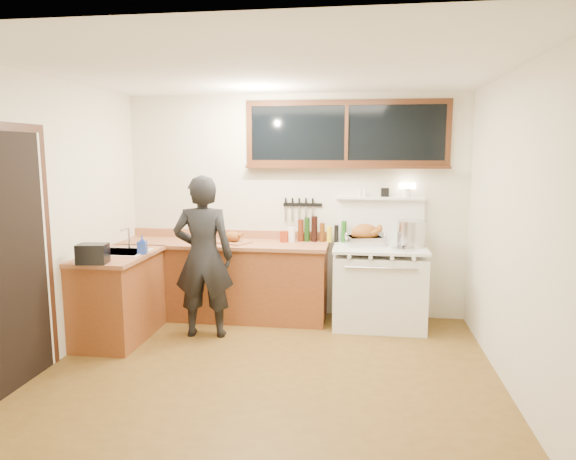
# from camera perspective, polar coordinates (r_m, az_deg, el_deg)

# --- Properties ---
(ground_plane) EXTENTS (4.00, 3.50, 0.02)m
(ground_plane) POSITION_cam_1_polar(r_m,az_deg,el_deg) (4.74, -2.11, -15.58)
(ground_plane) COLOR #573C16
(room_shell) EXTENTS (4.10, 3.60, 2.65)m
(room_shell) POSITION_cam_1_polar(r_m,az_deg,el_deg) (4.33, -2.23, 4.88)
(room_shell) COLOR beige
(room_shell) RESTS_ON ground
(counter_back) EXTENTS (2.44, 0.64, 1.00)m
(counter_back) POSITION_cam_1_polar(r_m,az_deg,el_deg) (6.10, -7.17, -5.46)
(counter_back) COLOR brown
(counter_back) RESTS_ON ground
(counter_left) EXTENTS (0.64, 1.09, 0.90)m
(counter_left) POSITION_cam_1_polar(r_m,az_deg,el_deg) (5.66, -18.29, -6.97)
(counter_left) COLOR brown
(counter_left) RESTS_ON ground
(sink_unit) EXTENTS (0.50, 0.45, 0.37)m
(sink_unit) POSITION_cam_1_polar(r_m,az_deg,el_deg) (5.63, -17.96, -2.90)
(sink_unit) COLOR white
(sink_unit) RESTS_ON counter_left
(vintage_stove) EXTENTS (1.02, 0.74, 1.59)m
(vintage_stove) POSITION_cam_1_polar(r_m,az_deg,el_deg) (5.85, 10.09, -5.99)
(vintage_stove) COLOR white
(vintage_stove) RESTS_ON ground
(back_window) EXTENTS (2.32, 0.13, 0.77)m
(back_window) POSITION_cam_1_polar(r_m,az_deg,el_deg) (5.97, 6.49, 9.85)
(back_window) COLOR black
(back_window) RESTS_ON room_shell
(left_doorway) EXTENTS (0.02, 1.04, 2.17)m
(left_doorway) POSITION_cam_1_polar(r_m,az_deg,el_deg) (4.69, -28.21, -2.79)
(left_doorway) COLOR black
(left_doorway) RESTS_ON ground
(knife_strip) EXTENTS (0.46, 0.03, 0.28)m
(knife_strip) POSITION_cam_1_polar(r_m,az_deg,el_deg) (6.05, 1.47, 2.75)
(knife_strip) COLOR black
(knife_strip) RESTS_ON room_shell
(man) EXTENTS (0.67, 0.48, 1.71)m
(man) POSITION_cam_1_polar(r_m,az_deg,el_deg) (5.43, -9.37, -2.95)
(man) COLOR black
(man) RESTS_ON ground
(soap_bottle) EXTENTS (0.10, 0.10, 0.19)m
(soap_bottle) POSITION_cam_1_polar(r_m,az_deg,el_deg) (5.46, -15.89, -1.58)
(soap_bottle) COLOR #213EA7
(soap_bottle) RESTS_ON counter_left
(toaster) EXTENTS (0.29, 0.22, 0.19)m
(toaster) POSITION_cam_1_polar(r_m,az_deg,el_deg) (5.14, -20.88, -2.48)
(toaster) COLOR black
(toaster) RESTS_ON counter_left
(cutting_board) EXTENTS (0.45, 0.41, 0.13)m
(cutting_board) POSITION_cam_1_polar(r_m,az_deg,el_deg) (5.91, -6.15, -0.95)
(cutting_board) COLOR #9D603E
(cutting_board) RESTS_ON counter_back
(roast_turkey) EXTENTS (0.46, 0.39, 0.24)m
(roast_turkey) POSITION_cam_1_polar(r_m,az_deg,el_deg) (5.81, 8.56, -0.70)
(roast_turkey) COLOR silver
(roast_turkey) RESTS_ON vintage_stove
(stockpot) EXTENTS (0.41, 0.41, 0.29)m
(stockpot) POSITION_cam_1_polar(r_m,az_deg,el_deg) (5.81, 13.58, -0.39)
(stockpot) COLOR silver
(stockpot) RESTS_ON vintage_stove
(saucepan) EXTENTS (0.20, 0.31, 0.13)m
(saucepan) POSITION_cam_1_polar(r_m,az_deg,el_deg) (6.04, 9.68, -0.70)
(saucepan) COLOR silver
(saucepan) RESTS_ON vintage_stove
(pot_lid) EXTENTS (0.31, 0.31, 0.04)m
(pot_lid) POSITION_cam_1_polar(r_m,az_deg,el_deg) (5.65, 12.71, -1.99)
(pot_lid) COLOR silver
(pot_lid) RESTS_ON vintage_stove
(coffee_tin) EXTENTS (0.10, 0.08, 0.13)m
(coffee_tin) POSITION_cam_1_polar(r_m,az_deg,el_deg) (5.95, -0.41, -0.72)
(coffee_tin) COLOR maroon
(coffee_tin) RESTS_ON counter_back
(pitcher) EXTENTS (0.09, 0.09, 0.17)m
(pitcher) POSITION_cam_1_polar(r_m,az_deg,el_deg) (5.95, 0.38, -0.54)
(pitcher) COLOR white
(pitcher) RESTS_ON counter_back
(bottle_cluster) EXTENTS (0.57, 0.07, 0.30)m
(bottle_cluster) POSITION_cam_1_polar(r_m,az_deg,el_deg) (5.97, 3.42, -0.10)
(bottle_cluster) COLOR black
(bottle_cluster) RESTS_ON counter_back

